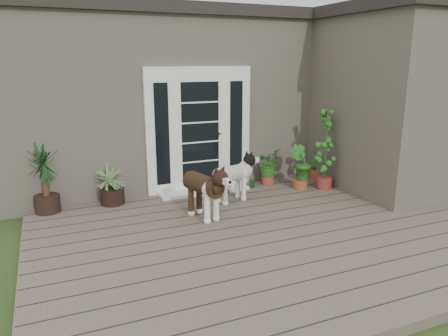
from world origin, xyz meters
name	(u,v)px	position (x,y,z in m)	size (l,w,h in m)	color
deck	(270,235)	(0.00, 0.40, 0.06)	(6.20, 4.60, 0.12)	#6B5B4C
house_main	(176,99)	(0.00, 4.65, 1.55)	(7.40, 4.00, 3.10)	#665E54
roof_main	(173,19)	(0.00, 4.65, 3.20)	(7.60, 4.20, 0.20)	#2D2826
house_wing	(385,108)	(2.90, 1.50, 1.55)	(1.60, 2.40, 3.10)	#665E54
roof_wing	(395,9)	(2.90, 1.50, 3.20)	(1.80, 2.60, 0.20)	#2D2826
door_unit	(200,130)	(-0.20, 2.60, 1.19)	(1.90, 0.14, 2.15)	white
door_step	(204,191)	(-0.20, 2.40, 0.14)	(1.60, 0.40, 0.05)	white
brindle_dog	(203,194)	(-0.65, 1.23, 0.49)	(0.38, 0.90, 0.75)	#3E2916
white_dog	(232,181)	(0.05, 1.75, 0.46)	(0.35, 0.83, 0.69)	white
spider_plant	(112,183)	(-1.78, 2.40, 0.46)	(0.64, 0.64, 0.68)	#89AE6B
yucca	(45,179)	(-2.75, 2.40, 0.64)	(0.72, 0.72, 1.04)	black
herb_a	(268,169)	(1.06, 2.40, 0.42)	(0.47, 0.47, 0.59)	#1B5F1E
herb_b	(301,173)	(1.47, 1.93, 0.41)	(0.38, 0.38, 0.58)	#1D5B1A
herb_c	(318,165)	(2.18, 2.40, 0.39)	(0.34, 0.34, 0.53)	#22651D
sapling	(326,148)	(1.87, 1.76, 0.86)	(0.44, 0.44, 1.48)	#1B5F22
clog_left	(224,189)	(0.13, 2.27, 0.17)	(0.14, 0.31, 0.09)	black
clog_right	(252,184)	(0.74, 2.39, 0.16)	(0.13, 0.29, 0.09)	black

